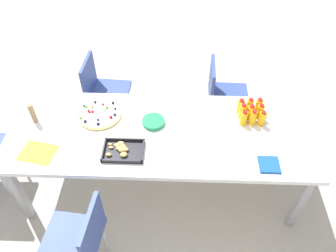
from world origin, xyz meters
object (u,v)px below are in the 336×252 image
(chair_near_left, at_px, (222,92))
(cardboard_tube, at_px, (33,113))
(juice_bottle_4, at_px, (251,112))
(snack_tray, at_px, (122,150))
(chair_far_right, at_px, (80,239))
(juice_bottle_5, at_px, (243,111))
(juice_bottle_0, at_px, (259,106))
(juice_bottle_7, at_px, (253,118))
(party_table, at_px, (160,136))
(juice_bottle_3, at_px, (260,112))
(juice_bottle_2, at_px, (241,106))
(chair_near_right, at_px, (102,89))
(juice_bottle_6, at_px, (262,119))
(juice_bottle_8, at_px, (244,118))
(plate_stack, at_px, (153,122))
(paper_folder, at_px, (38,153))
(fruit_pizza, at_px, (100,114))
(juice_bottle_1, at_px, (250,106))
(napkin_stack, at_px, (269,165))

(chair_near_left, xyz_separation_m, cardboard_tube, (1.61, 0.71, 0.33))
(juice_bottle_4, bearing_deg, snack_tray, 21.39)
(chair_far_right, distance_m, juice_bottle_5, 1.58)
(juice_bottle_0, height_order, juice_bottle_7, juice_bottle_0)
(juice_bottle_7, bearing_deg, party_table, 8.37)
(juice_bottle_3, distance_m, snack_tray, 1.16)
(juice_bottle_2, height_order, cardboard_tube, cardboard_tube)
(chair_near_right, bearing_deg, juice_bottle_0, 73.03)
(juice_bottle_6, bearing_deg, juice_bottle_7, -1.33)
(juice_bottle_8, height_order, plate_stack, juice_bottle_8)
(juice_bottle_0, relative_size, juice_bottle_2, 1.09)
(cardboard_tube, bearing_deg, juice_bottle_4, -176.83)
(juice_bottle_8, bearing_deg, party_table, 9.16)
(juice_bottle_4, bearing_deg, juice_bottle_3, -173.41)
(juice_bottle_7, xyz_separation_m, snack_tray, (1.02, 0.33, -0.05))
(juice_bottle_3, bearing_deg, paper_folder, 14.26)
(juice_bottle_2, bearing_deg, fruit_pizza, 4.01)
(cardboard_tube, bearing_deg, juice_bottle_1, -174.37)
(fruit_pizza, bearing_deg, party_table, 161.85)
(juice_bottle_3, bearing_deg, juice_bottle_5, 0.05)
(juice_bottle_4, distance_m, cardboard_tube, 1.77)
(snack_tray, bearing_deg, juice_bottle_2, -153.34)
(party_table, distance_m, snack_tray, 0.36)
(juice_bottle_2, height_order, juice_bottle_3, juice_bottle_3)
(juice_bottle_7, distance_m, juice_bottle_8, 0.07)
(chair_near_left, xyz_separation_m, juice_bottle_7, (-0.16, 0.68, 0.31))
(juice_bottle_1, distance_m, snack_tray, 1.11)
(fruit_pizza, bearing_deg, chair_far_right, 89.73)
(juice_bottle_8, xyz_separation_m, snack_tray, (0.94, 0.33, -0.05))
(juice_bottle_0, distance_m, juice_bottle_4, 0.11)
(fruit_pizza, relative_size, cardboard_tube, 2.03)
(juice_bottle_1, bearing_deg, juice_bottle_4, 89.67)
(chair_near_left, xyz_separation_m, juice_bottle_0, (-0.22, 0.53, 0.31))
(cardboard_tube, bearing_deg, juice_bottle_2, -174.18)
(chair_near_left, distance_m, snack_tray, 1.35)
(fruit_pizza, bearing_deg, cardboard_tube, 9.89)
(juice_bottle_2, xyz_separation_m, paper_folder, (1.57, 0.50, -0.06))
(juice_bottle_4, xyz_separation_m, fruit_pizza, (1.25, 0.01, -0.05))
(juice_bottle_6, height_order, juice_bottle_8, same)
(juice_bottle_0, distance_m, juice_bottle_8, 0.20)
(juice_bottle_7, relative_size, fruit_pizza, 0.40)
(chair_near_right, height_order, cardboard_tube, cardboard_tube)
(chair_near_right, relative_size, juice_bottle_4, 5.83)
(napkin_stack, xyz_separation_m, cardboard_tube, (1.84, -0.39, 0.08))
(juice_bottle_3, distance_m, plate_stack, 0.88)
(juice_bottle_0, height_order, paper_folder, juice_bottle_0)
(juice_bottle_7, xyz_separation_m, cardboard_tube, (1.77, 0.03, 0.02))
(juice_bottle_1, height_order, snack_tray, juice_bottle_1)
(party_table, xyz_separation_m, juice_bottle_3, (-0.81, -0.18, 0.13))
(juice_bottle_0, relative_size, juice_bottle_5, 1.02)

